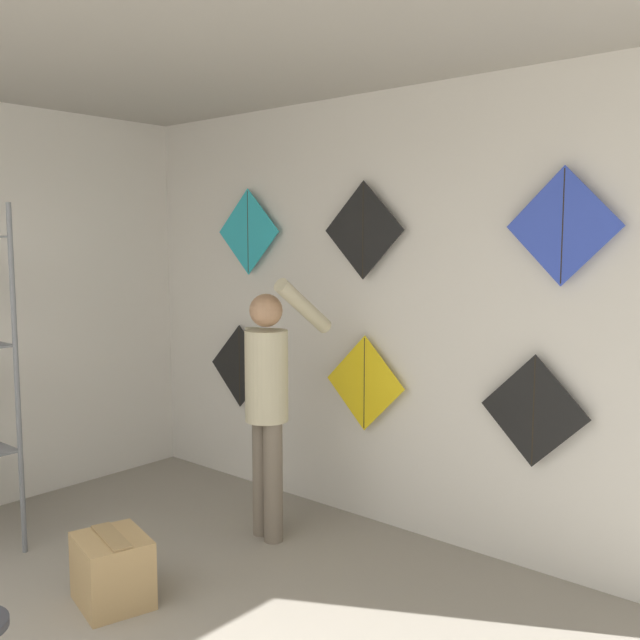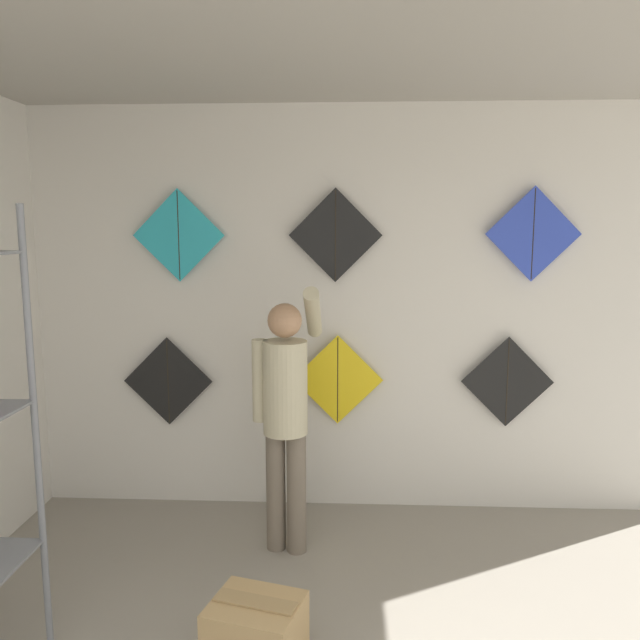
% 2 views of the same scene
% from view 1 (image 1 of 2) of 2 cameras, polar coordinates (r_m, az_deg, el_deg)
% --- Properties ---
extents(back_panel, '(4.97, 0.06, 2.80)m').
position_cam_1_polar(back_panel, '(4.70, 4.00, 0.68)').
color(back_panel, silver).
rests_on(back_panel, ground).
extents(ceiling_slab, '(4.97, 4.32, 0.04)m').
position_cam_1_polar(ceiling_slab, '(3.55, -14.79, 21.79)').
color(ceiling_slab, '#A8A399').
extents(shopkeeper, '(0.41, 0.53, 1.65)m').
position_cam_1_polar(shopkeeper, '(4.44, -4.18, -5.84)').
color(shopkeeper, '#726656').
rests_on(shopkeeper, ground).
extents(cardboard_box, '(0.46, 0.42, 0.36)m').
position_cam_1_polar(cardboard_box, '(4.03, -16.27, -18.66)').
color(cardboard_box, tan).
rests_on(cardboard_box, ground).
extents(kite_0, '(0.63, 0.01, 0.63)m').
position_cam_1_polar(kite_0, '(5.48, -6.44, -3.69)').
color(kite_0, black).
extents(kite_1, '(0.63, 0.01, 0.63)m').
position_cam_1_polar(kite_1, '(4.68, 3.58, -5.07)').
color(kite_1, yellow).
extents(kite_2, '(0.63, 0.01, 0.63)m').
position_cam_1_polar(kite_2, '(4.11, 16.72, -6.99)').
color(kite_2, black).
extents(kite_3, '(0.63, 0.01, 0.63)m').
position_cam_1_polar(kite_3, '(5.31, -5.77, 7.04)').
color(kite_3, '#28B2C6').
extents(kite_4, '(0.63, 0.01, 0.63)m').
position_cam_1_polar(kite_4, '(4.60, 3.48, 7.18)').
color(kite_4, black).
extents(kite_5, '(0.63, 0.01, 0.63)m').
position_cam_1_polar(kite_5, '(3.95, 18.86, 7.11)').
color(kite_5, blue).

